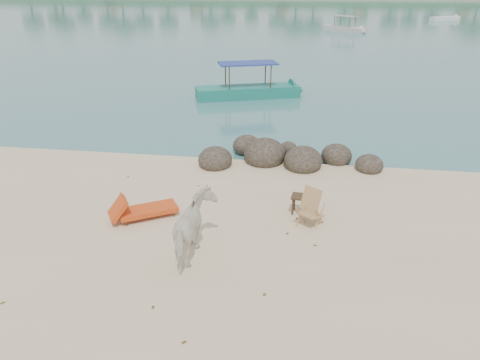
# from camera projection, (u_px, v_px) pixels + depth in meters

# --- Properties ---
(water) EXTENTS (400.00, 400.00, 0.00)m
(water) POSITION_uv_depth(u_px,v_px,m) (303.00, 7.00, 93.15)
(water) COLOR #36696C
(water) RESTS_ON ground
(boulders) EXTENTS (6.49, 2.96, 1.14)m
(boulders) POSITION_uv_depth(u_px,v_px,m) (280.00, 157.00, 16.96)
(boulders) COLOR #2A241C
(boulders) RESTS_ON ground
(cow) EXTENTS (0.86, 1.85, 1.55)m
(cow) POSITION_uv_depth(u_px,v_px,m) (195.00, 229.00, 11.08)
(cow) COLOR silver
(cow) RESTS_ON ground
(side_table) EXTENTS (0.71, 0.50, 0.54)m
(side_table) POSITION_uv_depth(u_px,v_px,m) (303.00, 206.00, 13.30)
(side_table) COLOR #332514
(side_table) RESTS_ON ground
(lounge_chair) EXTENTS (2.10, 1.68, 0.61)m
(lounge_chair) POSITION_uv_depth(u_px,v_px,m) (148.00, 208.00, 13.11)
(lounge_chair) COLOR #CE4C18
(lounge_chair) RESTS_ON ground
(deck_chair) EXTENTS (0.90, 0.91, 0.96)m
(deck_chair) POSITION_uv_depth(u_px,v_px,m) (310.00, 210.00, 12.60)
(deck_chair) COLOR #AA8355
(deck_chair) RESTS_ON ground
(boat_near) EXTENTS (6.52, 3.51, 3.12)m
(boat_near) POSITION_uv_depth(u_px,v_px,m) (248.00, 68.00, 25.49)
(boat_near) COLOR #197565
(boat_near) RESTS_ON water
(boat_mid) EXTENTS (5.46, 4.74, 2.89)m
(boat_mid) POSITION_uv_depth(u_px,v_px,m) (345.00, 18.00, 54.52)
(boat_mid) COLOR #B6B6B2
(boat_mid) RESTS_ON water
(boat_far) EXTENTS (5.18, 3.71, 0.62)m
(boat_far) POSITION_uv_depth(u_px,v_px,m) (445.00, 18.00, 68.08)
(boat_far) COLOR silver
(boat_far) RESTS_ON water
(dead_leaves) EXTENTS (6.92, 7.39, 0.00)m
(dead_leaves) POSITION_uv_depth(u_px,v_px,m) (180.00, 244.00, 11.94)
(dead_leaves) COLOR brown
(dead_leaves) RESTS_ON ground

